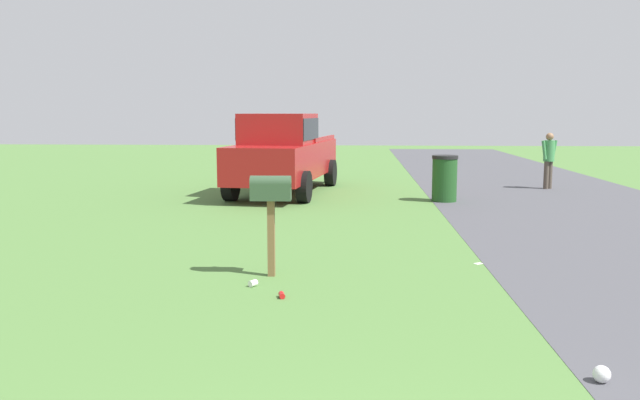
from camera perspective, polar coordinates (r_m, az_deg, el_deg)
The scene contains 8 objects.
mailbox at distance 8.32m, azimuth -4.38°, elevation 0.38°, with size 0.23×0.53×1.32m.
pickup_truck at distance 16.91m, azimuth -3.27°, elevation 4.30°, with size 5.70×2.62×2.09m.
trash_bin at distance 15.70m, azimuth 10.96°, elevation 1.90°, with size 0.62×0.62×1.10m.
pedestrian at distance 19.02m, azimuth 19.58°, elevation 3.62°, with size 0.31×0.50×1.56m.
litter_can_far_scatter at distance 7.53m, azimuth -3.40°, elevation -8.40°, with size 0.07×0.07×0.12m, color red.
litter_bag_midfield_b at distance 5.74m, azimuth 23.65°, elevation -13.93°, with size 0.14×0.14×0.14m, color silver.
litter_cup_near_hydrant at distance 8.03m, azimuth -5.95°, elevation -7.34°, with size 0.08×0.08×0.10m, color white.
litter_wrapper_midfield_a at distance 9.43m, azimuth 13.84°, elevation -5.47°, with size 0.12×0.08×0.01m, color silver.
Camera 1 is at (-1.56, 0.30, 2.13)m, focal length 36.18 mm.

